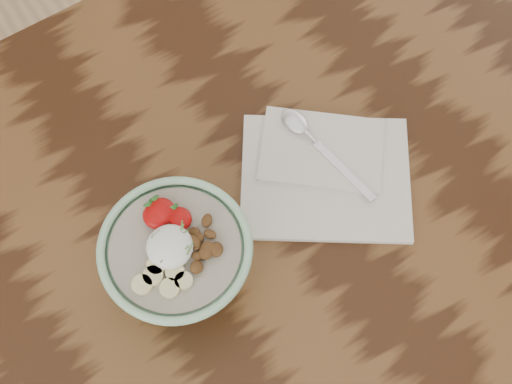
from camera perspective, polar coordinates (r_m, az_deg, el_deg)
table at (r=103.10cm, az=-6.43°, el=-7.70°), size 160.00×90.00×75.00cm
breakfast_bowl at (r=87.91cm, az=-6.27°, el=-5.26°), size 18.47×18.47×12.53cm
napkin at (r=98.51cm, az=5.51°, el=1.65°), size 29.52×28.37×1.42cm
spoon at (r=99.61cm, az=4.08°, el=4.70°), size 4.63×18.10×0.94cm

